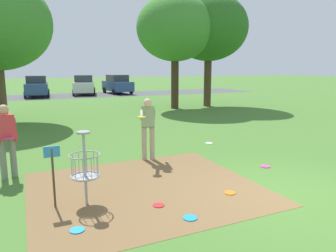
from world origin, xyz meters
TOP-DOWN VIEW (x-y plane):
  - ground_plane at (0.00, 0.00)m, footprint 160.00×160.00m
  - dirt_tee_pad at (-2.43, 1.59)m, footprint 4.66×4.13m
  - disc_golf_basket at (-3.77, 1.33)m, footprint 0.98×0.58m
  - player_foreground_watching at (-1.61, 3.55)m, footprint 0.81×0.94m
  - player_throwing at (-5.07, 3.53)m, footprint 0.50×0.44m
  - frisbee_near_basket at (0.90, 1.69)m, footprint 0.25×0.25m
  - frisbee_by_tee at (-2.52, 0.67)m, footprint 0.21×0.21m
  - frisbee_mid_grass at (-2.23, -0.01)m, footprint 0.24×0.24m
  - frisbee_far_left at (0.95, 4.49)m, footprint 0.25×0.25m
  - frisbee_scattered_a at (-4.04, 0.36)m, footprint 0.23×0.23m
  - frisbee_scattered_b at (-0.97, 0.61)m, footprint 0.23×0.23m
  - tree_near_left at (4.00, 13.44)m, footprint 4.67×4.67m
  - tree_near_right at (6.50, 13.64)m, footprint 4.98×4.98m
  - parking_lot_strip at (0.00, 25.72)m, footprint 36.00×6.00m
  - parked_car_leftmost at (-3.46, 25.72)m, footprint 2.24×4.34m
  - parked_car_center_left at (0.70, 26.27)m, footprint 2.65×4.49m
  - parked_car_center_right at (3.92, 26.22)m, footprint 2.26×4.35m

SIDE VIEW (x-z plane):
  - ground_plane at x=0.00m, z-range 0.00..0.00m
  - parking_lot_strip at x=0.00m, z-range 0.00..0.01m
  - dirt_tee_pad at x=-2.43m, z-range 0.00..0.01m
  - frisbee_near_basket at x=0.90m, z-range 0.00..0.02m
  - frisbee_by_tee at x=-2.52m, z-range 0.00..0.02m
  - frisbee_mid_grass at x=-2.23m, z-range 0.00..0.02m
  - frisbee_far_left at x=0.95m, z-range 0.00..0.02m
  - frisbee_scattered_a at x=-4.04m, z-range 0.00..0.02m
  - frisbee_scattered_b at x=-0.97m, z-range 0.00..0.02m
  - disc_golf_basket at x=-3.77m, z-range 0.06..1.45m
  - parked_car_leftmost at x=-3.46m, z-range 0.00..1.84m
  - parked_car_center_left at x=0.70m, z-range 0.00..1.84m
  - parked_car_center_right at x=3.92m, z-range 0.00..1.84m
  - player_throwing at x=-5.07m, z-range 0.11..1.82m
  - player_foreground_watching at x=-1.61m, z-range 0.13..1.84m
  - tree_near_left at x=4.00m, z-range 1.42..8.28m
  - tree_near_right at x=6.50m, z-range 1.45..8.62m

